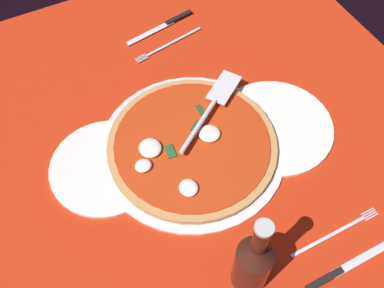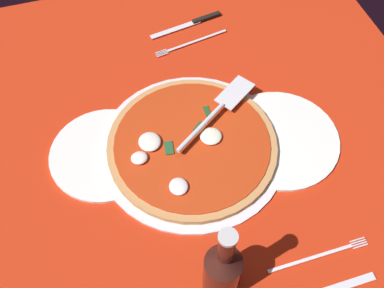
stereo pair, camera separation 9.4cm
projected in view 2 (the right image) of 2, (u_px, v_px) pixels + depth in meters
ground_plane at (185, 152)px, 95.77cm from camera, size 115.92×115.92×0.80cm
checker_pattern at (185, 151)px, 95.40cm from camera, size 115.92×115.92×0.10cm
pizza_pan at (192, 148)px, 95.24cm from camera, size 39.20×39.20×0.92cm
dinner_plate_left at (105, 154)px, 94.36cm from camera, size 22.96×22.96×1.00cm
dinner_plate_right at (279, 139)px, 96.48cm from camera, size 25.44×25.44×1.00cm
pizza at (191, 145)px, 94.12cm from camera, size 35.43×35.43×2.96cm
pizza_server at (217, 111)px, 96.03cm from camera, size 21.64×16.15×1.00cm
place_setting_near at (317, 276)px, 80.10cm from camera, size 21.24×13.86×1.40cm
place_setting_far at (192, 33)px, 114.88cm from camera, size 21.16×16.85×1.40cm
beer_bottle at (223, 270)px, 72.74cm from camera, size 6.24×6.24×22.15cm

